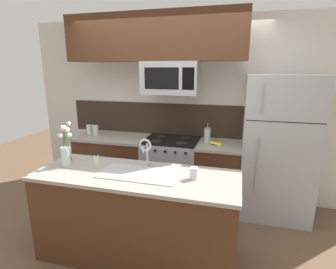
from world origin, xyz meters
TOP-DOWN VIEW (x-y plane):
  - ground_plane at (0.00, 0.00)m, footprint 10.00×10.00m
  - rear_partition at (0.30, 1.28)m, footprint 5.20×0.10m
  - splash_band at (0.00, 1.22)m, footprint 3.43×0.01m
  - back_counter_left at (-0.90, 0.90)m, footprint 1.07×0.65m
  - back_counter_right at (0.67, 0.90)m, footprint 0.61×0.65m
  - stove_range at (0.00, 0.90)m, footprint 0.76×0.64m
  - microwave at (0.00, 0.88)m, footprint 0.74×0.40m
  - upper_cabinet_band at (-0.23, 0.85)m, footprint 2.38×0.34m
  - refrigerator at (1.40, 0.92)m, footprint 0.87×0.74m
  - storage_jar_tall at (-1.32, 0.94)m, footprint 0.08×0.08m
  - storage_jar_medium at (-1.20, 0.91)m, footprint 0.09×0.09m
  - banana_bunch at (0.63, 0.84)m, footprint 0.19×0.12m
  - french_press at (0.50, 0.96)m, footprint 0.09×0.09m
  - island_counter at (-0.03, -0.35)m, footprint 1.99×0.74m
  - kitchen_sink at (0.01, -0.35)m, footprint 0.76×0.39m
  - sink_faucet at (0.01, -0.16)m, footprint 0.14×0.14m
  - dish_soap_bottle at (-0.47, -0.31)m, footprint 0.06×0.05m
  - drinking_glass at (0.53, -0.33)m, footprint 0.07×0.07m
  - flower_vase at (-0.80, -0.34)m, footprint 0.17×0.13m

SIDE VIEW (x-z plane):
  - ground_plane at x=0.00m, z-range 0.00..0.00m
  - island_counter at x=-0.03m, z-range 0.00..0.91m
  - back_counter_left at x=-0.90m, z-range 0.00..0.91m
  - back_counter_right at x=0.67m, z-range 0.00..0.91m
  - stove_range at x=0.00m, z-range 0.00..0.93m
  - kitchen_sink at x=0.01m, z-range 0.76..0.92m
  - refrigerator at x=1.40m, z-range 0.00..1.83m
  - banana_bunch at x=0.63m, z-range 0.89..0.97m
  - drinking_glass at x=0.53m, z-range 0.91..1.02m
  - dish_soap_bottle at x=-0.47m, z-range 0.90..1.06m
  - storage_jar_tall at x=-1.32m, z-range 0.91..1.08m
  - storage_jar_medium at x=-1.20m, z-range 0.91..1.09m
  - french_press at x=0.50m, z-range 0.88..1.14m
  - flower_vase at x=-0.80m, z-range 0.82..1.30m
  - sink_faucet at x=0.01m, z-range 0.95..1.26m
  - splash_band at x=0.00m, z-range 0.91..1.39m
  - rear_partition at x=0.30m, z-range 0.00..2.60m
  - microwave at x=0.00m, z-range 1.56..1.99m
  - upper_cabinet_band at x=-0.23m, z-range 1.99..2.59m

